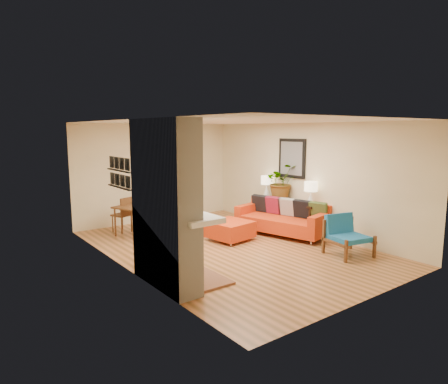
{
  "coord_description": "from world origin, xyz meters",
  "views": [
    {
      "loc": [
        -4.93,
        -6.37,
        2.42
      ],
      "look_at": [
        0.0,
        0.2,
        1.15
      ],
      "focal_mm": 32.0,
      "sensor_mm": 36.0,
      "label": 1
    }
  ],
  "objects_px": {
    "dining_table": "(137,212)",
    "lamp_near": "(311,190)",
    "sofa": "(284,218)",
    "ottoman": "(230,229)",
    "houseplant": "(281,182)",
    "console_table": "(287,206)",
    "blue_chair": "(345,233)",
    "lamp_far": "(267,184)"
  },
  "relations": [
    {
      "from": "blue_chair",
      "to": "houseplant",
      "type": "height_order",
      "value": "houseplant"
    },
    {
      "from": "lamp_far",
      "to": "dining_table",
      "type": "bearing_deg",
      "value": 163.82
    },
    {
      "from": "sofa",
      "to": "lamp_far",
      "type": "height_order",
      "value": "lamp_far"
    },
    {
      "from": "blue_chair",
      "to": "console_table",
      "type": "height_order",
      "value": "blue_chair"
    },
    {
      "from": "ottoman",
      "to": "blue_chair",
      "type": "distance_m",
      "value": 2.47
    },
    {
      "from": "dining_table",
      "to": "lamp_far",
      "type": "bearing_deg",
      "value": -16.18
    },
    {
      "from": "console_table",
      "to": "houseplant",
      "type": "xyz_separation_m",
      "value": [
        -0.01,
        0.19,
        0.59
      ]
    },
    {
      "from": "ottoman",
      "to": "lamp_far",
      "type": "height_order",
      "value": "lamp_far"
    },
    {
      "from": "sofa",
      "to": "lamp_far",
      "type": "relative_size",
      "value": 4.23
    },
    {
      "from": "dining_table",
      "to": "console_table",
      "type": "distance_m",
      "value": 3.59
    },
    {
      "from": "ottoman",
      "to": "houseplant",
      "type": "height_order",
      "value": "houseplant"
    },
    {
      "from": "dining_table",
      "to": "lamp_near",
      "type": "bearing_deg",
      "value": -36.93
    },
    {
      "from": "blue_chair",
      "to": "houseplant",
      "type": "xyz_separation_m",
      "value": [
        0.5,
        2.3,
        0.75
      ]
    },
    {
      "from": "ottoman",
      "to": "lamp_far",
      "type": "bearing_deg",
      "value": 21.25
    },
    {
      "from": "houseplant",
      "to": "dining_table",
      "type": "bearing_deg",
      "value": 155.43
    },
    {
      "from": "ottoman",
      "to": "houseplant",
      "type": "distance_m",
      "value": 1.94
    },
    {
      "from": "blue_chair",
      "to": "lamp_far",
      "type": "xyz_separation_m",
      "value": [
        0.51,
        2.82,
        0.64
      ]
    },
    {
      "from": "sofa",
      "to": "ottoman",
      "type": "xyz_separation_m",
      "value": [
        -1.35,
        0.32,
        -0.12
      ]
    },
    {
      "from": "console_table",
      "to": "sofa",
      "type": "bearing_deg",
      "value": -143.28
    },
    {
      "from": "ottoman",
      "to": "lamp_near",
      "type": "relative_size",
      "value": 1.78
    },
    {
      "from": "blue_chair",
      "to": "sofa",
      "type": "bearing_deg",
      "value": 85.0
    },
    {
      "from": "dining_table",
      "to": "console_table",
      "type": "xyz_separation_m",
      "value": [
        3.19,
        -1.65,
        0.02
      ]
    },
    {
      "from": "lamp_near",
      "to": "console_table",
      "type": "bearing_deg",
      "value": 90.0
    },
    {
      "from": "console_table",
      "to": "lamp_near",
      "type": "distance_m",
      "value": 0.89
    },
    {
      "from": "blue_chair",
      "to": "houseplant",
      "type": "distance_m",
      "value": 2.47
    },
    {
      "from": "console_table",
      "to": "lamp_near",
      "type": "height_order",
      "value": "lamp_near"
    },
    {
      "from": "sofa",
      "to": "lamp_far",
      "type": "bearing_deg",
      "value": 70.26
    },
    {
      "from": "ottoman",
      "to": "sofa",
      "type": "bearing_deg",
      "value": -13.43
    },
    {
      "from": "lamp_near",
      "to": "lamp_far",
      "type": "bearing_deg",
      "value": 90.0
    },
    {
      "from": "sofa",
      "to": "lamp_near",
      "type": "height_order",
      "value": "lamp_near"
    },
    {
      "from": "blue_chair",
      "to": "ottoman",
      "type": "bearing_deg",
      "value": 118.86
    },
    {
      "from": "houseplant",
      "to": "blue_chair",
      "type": "bearing_deg",
      "value": -102.39
    },
    {
      "from": "sofa",
      "to": "lamp_far",
      "type": "distance_m",
      "value": 1.26
    },
    {
      "from": "lamp_near",
      "to": "houseplant",
      "type": "distance_m",
      "value": 0.95
    },
    {
      "from": "blue_chair",
      "to": "lamp_far",
      "type": "height_order",
      "value": "lamp_far"
    },
    {
      "from": "dining_table",
      "to": "sofa",
      "type": "bearing_deg",
      "value": -33.99
    },
    {
      "from": "ottoman",
      "to": "dining_table",
      "type": "distance_m",
      "value": 2.19
    },
    {
      "from": "sofa",
      "to": "blue_chair",
      "type": "bearing_deg",
      "value": -95.0
    },
    {
      "from": "ottoman",
      "to": "dining_table",
      "type": "height_order",
      "value": "dining_table"
    },
    {
      "from": "dining_table",
      "to": "lamp_near",
      "type": "height_order",
      "value": "lamp_near"
    },
    {
      "from": "lamp_near",
      "to": "sofa",
      "type": "bearing_deg",
      "value": 126.11
    },
    {
      "from": "ottoman",
      "to": "blue_chair",
      "type": "xyz_separation_m",
      "value": [
        1.19,
        -2.16,
        0.18
      ]
    }
  ]
}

